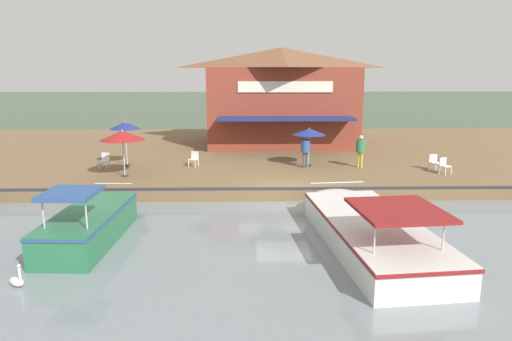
# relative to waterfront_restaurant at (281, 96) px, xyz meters

# --- Properties ---
(ground_plane) EXTENTS (220.00, 220.00, 0.00)m
(ground_plane) POSITION_rel_waterfront_restaurant_xyz_m (13.58, -0.82, -4.10)
(ground_plane) COLOR #4C5B47
(quay_deck) EXTENTS (22.00, 56.00, 0.60)m
(quay_deck) POSITION_rel_waterfront_restaurant_xyz_m (2.58, -0.82, -3.80)
(quay_deck) COLOR brown
(quay_deck) RESTS_ON ground
(quay_edge_fender) EXTENTS (0.20, 50.40, 0.10)m
(quay_edge_fender) POSITION_rel_waterfront_restaurant_xyz_m (13.48, -0.82, -3.45)
(quay_edge_fender) COLOR #2D2D33
(quay_edge_fender) RESTS_ON quay_deck
(waterfront_restaurant) EXTENTS (9.38, 10.73, 6.89)m
(waterfront_restaurant) POSITION_rel_waterfront_restaurant_xyz_m (0.00, 0.00, 0.00)
(waterfront_restaurant) COLOR brown
(waterfront_restaurant) RESTS_ON quay_deck
(patio_umbrella_mid_patio_left) EXTENTS (1.85, 1.85, 2.17)m
(patio_umbrella_mid_patio_left) POSITION_rel_waterfront_restaurant_xyz_m (8.24, 0.99, -1.56)
(patio_umbrella_mid_patio_left) COLOR #B7B7B7
(patio_umbrella_mid_patio_left) RESTS_ON quay_deck
(patio_umbrella_near_quay_edge) EXTENTS (2.21, 2.21, 2.38)m
(patio_umbrella_near_quay_edge) POSITION_rel_waterfront_restaurant_xyz_m (10.65, -8.74, -1.39)
(patio_umbrella_near_quay_edge) COLOR #B7B7B7
(patio_umbrella_near_quay_edge) RESTS_ON quay_deck
(patio_umbrella_far_corner) EXTENTS (1.71, 1.71, 2.52)m
(patio_umbrella_far_corner) POSITION_rel_waterfront_restaurant_xyz_m (7.95, -9.30, -1.23)
(patio_umbrella_far_corner) COLOR #B7B7B7
(patio_umbrella_far_corner) RESTS_ON quay_deck
(cafe_chair_mid_patio) EXTENTS (0.57, 0.57, 0.85)m
(cafe_chair_mid_patio) POSITION_rel_waterfront_restaurant_xyz_m (8.27, -5.47, -3.02)
(cafe_chair_mid_patio) COLOR white
(cafe_chair_mid_patio) RESTS_ON quay_deck
(cafe_chair_facing_river) EXTENTS (0.50, 0.50, 0.85)m
(cafe_chair_facing_river) POSITION_rel_waterfront_restaurant_xyz_m (9.50, 7.64, -3.02)
(cafe_chair_facing_river) COLOR white
(cafe_chair_facing_river) RESTS_ON quay_deck
(cafe_chair_far_corner_seat) EXTENTS (0.58, 0.58, 0.85)m
(cafe_chair_far_corner_seat) POSITION_rel_waterfront_restaurant_xyz_m (10.42, 7.81, -3.02)
(cafe_chair_far_corner_seat) COLOR white
(cafe_chair_far_corner_seat) RESTS_ON quay_deck
(cafe_chair_back_row_seat) EXTENTS (0.49, 0.49, 0.85)m
(cafe_chair_back_row_seat) POSITION_rel_waterfront_restaurant_xyz_m (8.60, -10.34, -3.02)
(cafe_chair_back_row_seat) COLOR white
(cafe_chair_back_row_seat) RESTS_ON quay_deck
(person_near_entrance) EXTENTS (0.51, 0.51, 1.79)m
(person_near_entrance) POSITION_rel_waterfront_restaurant_xyz_m (8.67, 0.75, -2.36)
(person_near_entrance) COLOR #4C4C56
(person_near_entrance) RESTS_ON quay_deck
(person_mid_patio) EXTENTS (0.51, 0.51, 1.82)m
(person_mid_patio) POSITION_rel_waterfront_restaurant_xyz_m (8.77, 3.79, -2.34)
(person_mid_patio) COLOR gold
(person_mid_patio) RESTS_ON quay_deck
(motorboat_nearest_quay) EXTENTS (9.31, 3.66, 1.94)m
(motorboat_nearest_quay) POSITION_rel_waterfront_restaurant_xyz_m (18.36, 1.61, -3.49)
(motorboat_nearest_quay) COLOR silver
(motorboat_nearest_quay) RESTS_ON river_water
(motorboat_distant_upstream) EXTENTS (6.13, 2.15, 2.13)m
(motorboat_distant_upstream) POSITION_rel_waterfront_restaurant_xyz_m (17.86, -7.94, -3.41)
(motorboat_distant_upstream) COLOR #287047
(motorboat_distant_upstream) RESTS_ON river_water
(swan) EXTENTS (0.55, 0.62, 0.69)m
(swan) POSITION_rel_waterfront_restaurant_xyz_m (21.73, -8.85, -3.87)
(swan) COLOR white
(swan) RESTS_ON river_water
(tree_upstream_bank) EXTENTS (3.48, 3.32, 6.14)m
(tree_upstream_bank) POSITION_rel_waterfront_restaurant_xyz_m (-3.70, -1.66, 0.87)
(tree_upstream_bank) COLOR brown
(tree_upstream_bank) RESTS_ON quay_deck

